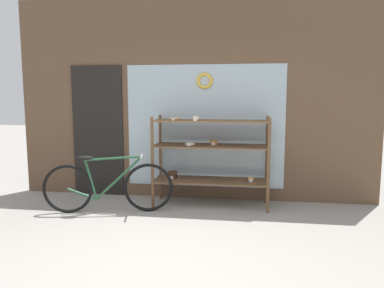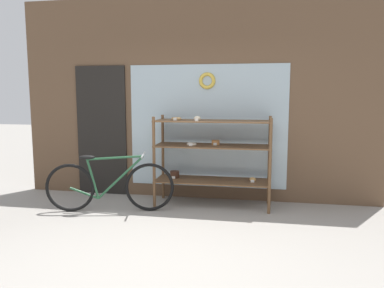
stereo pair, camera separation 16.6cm
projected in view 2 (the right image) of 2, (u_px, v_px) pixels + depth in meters
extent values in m
plane|color=gray|center=(156.00, 255.00, 3.84)|extent=(30.00, 30.00, 0.00)
cube|color=brown|center=(195.00, 99.00, 5.84)|extent=(5.66, 0.08, 3.15)
cube|color=#A3B7C1|center=(207.00, 126.00, 5.81)|extent=(2.45, 0.02, 1.90)
cube|color=black|center=(102.00, 131.00, 6.14)|extent=(0.84, 0.03, 2.10)
torus|color=gold|center=(207.00, 81.00, 5.70)|extent=(0.26, 0.06, 0.26)
cylinder|color=brown|center=(154.00, 163.00, 5.41)|extent=(0.04, 0.04, 1.33)
cylinder|color=brown|center=(270.00, 167.00, 5.11)|extent=(0.04, 0.04, 1.33)
cylinder|color=brown|center=(163.00, 157.00, 5.89)|extent=(0.04, 0.04, 1.33)
cylinder|color=brown|center=(269.00, 160.00, 5.59)|extent=(0.04, 0.04, 1.33)
cube|color=brown|center=(212.00, 181.00, 5.54)|extent=(1.69, 0.54, 0.02)
cube|color=brown|center=(213.00, 146.00, 5.47)|extent=(1.69, 0.54, 0.02)
cube|color=brown|center=(213.00, 121.00, 5.42)|extent=(1.69, 0.54, 0.02)
ellipsoid|color=tan|center=(253.00, 179.00, 5.44)|extent=(0.09, 0.08, 0.06)
cube|color=white|center=(252.00, 181.00, 5.38)|extent=(0.05, 0.00, 0.04)
torus|color=tan|center=(176.00, 119.00, 5.53)|extent=(0.15, 0.15, 0.04)
cube|color=white|center=(175.00, 119.00, 5.44)|extent=(0.05, 0.00, 0.04)
ellipsoid|color=beige|center=(197.00, 118.00, 5.32)|extent=(0.10, 0.08, 0.07)
cube|color=white|center=(197.00, 120.00, 5.27)|extent=(0.05, 0.00, 0.04)
cylinder|color=#C67F42|center=(216.00, 142.00, 5.53)|extent=(0.12, 0.12, 0.07)
cube|color=white|center=(215.00, 144.00, 5.46)|extent=(0.05, 0.00, 0.04)
torus|color=beige|center=(192.00, 144.00, 5.47)|extent=(0.14, 0.14, 0.04)
cube|color=white|center=(191.00, 145.00, 5.39)|extent=(0.05, 0.00, 0.04)
cylinder|color=#422619|center=(175.00, 174.00, 5.70)|extent=(0.14, 0.14, 0.10)
cube|color=white|center=(174.00, 177.00, 5.63)|extent=(0.05, 0.00, 0.04)
torus|color=black|center=(70.00, 188.00, 5.24)|extent=(0.68, 0.19, 0.69)
torus|color=black|center=(150.00, 187.00, 5.28)|extent=(0.68, 0.19, 0.69)
cylinder|color=#235133|center=(121.00, 177.00, 5.24)|extent=(0.65, 0.18, 0.62)
cylinder|color=#235133|center=(115.00, 158.00, 5.21)|extent=(0.77, 0.20, 0.07)
cylinder|color=#235133|center=(93.00, 179.00, 5.23)|extent=(0.17, 0.07, 0.57)
cylinder|color=#235133|center=(84.00, 193.00, 5.26)|extent=(0.40, 0.12, 0.18)
ellipsoid|color=black|center=(87.00, 157.00, 5.19)|extent=(0.23, 0.14, 0.06)
cylinder|color=#B2B2B7|center=(143.00, 155.00, 5.21)|extent=(0.12, 0.45, 0.02)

